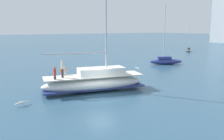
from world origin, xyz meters
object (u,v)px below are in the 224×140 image
seagull (22,102)px  main_sailboat (95,81)px  moored_sloop_near (166,61)px  mooring_buoy (50,79)px  moored_cutter_left (188,50)px

seagull → main_sailboat: bearing=96.8°
main_sailboat → seagull: (0.81, -6.74, -0.63)m
main_sailboat → moored_sloop_near: (-8.12, 17.57, -0.30)m
moored_sloop_near → mooring_buoy: 19.71m
main_sailboat → moored_sloop_near: bearing=114.8°
main_sailboat → moored_cutter_left: (-20.01, 37.55, -0.45)m
main_sailboat → seagull: bearing=-83.2°
main_sailboat → mooring_buoy: main_sailboat is taller
moored_cutter_left → seagull: 48.93m
mooring_buoy → main_sailboat: bearing=17.4°
moored_sloop_near → moored_cutter_left: (-11.89, 19.97, -0.15)m
moored_sloop_near → mooring_buoy: bearing=-85.7°
seagull → mooring_buoy: (-7.44, 4.66, -0.11)m
mooring_buoy → seagull: bearing=-32.1°
seagull → mooring_buoy: bearing=147.9°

